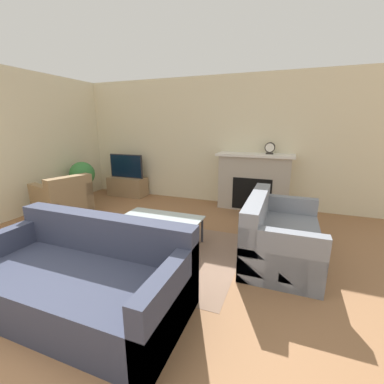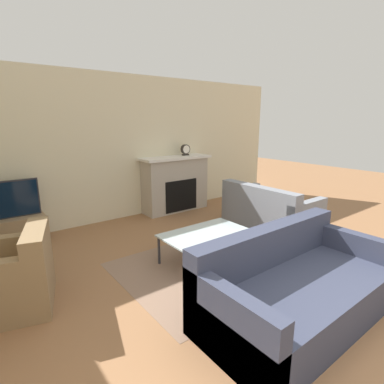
% 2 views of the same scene
% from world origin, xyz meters
% --- Properties ---
extents(wall_back, '(8.41, 0.06, 2.70)m').
position_xyz_m(wall_back, '(0.00, 4.87, 1.35)').
color(wall_back, beige).
rests_on(wall_back, ground_plane).
extents(area_rug, '(2.37, 1.85, 0.00)m').
position_xyz_m(area_rug, '(0.34, 2.25, 0.00)').
color(area_rug, '#896B56').
rests_on(area_rug, ground_plane).
extents(fireplace, '(1.51, 0.50, 1.15)m').
position_xyz_m(fireplace, '(1.36, 4.61, 0.60)').
color(fireplace, '#B2A899').
rests_on(fireplace, ground_plane).
extents(tv_stand, '(0.94, 0.43, 0.45)m').
position_xyz_m(tv_stand, '(-1.68, 4.54, 0.23)').
color(tv_stand, '#997A56').
rests_on(tv_stand, ground_plane).
extents(tv, '(0.88, 0.06, 0.56)m').
position_xyz_m(tv, '(-1.68, 4.54, 0.73)').
color(tv, '#232328').
rests_on(tv, tv_stand).
extents(couch_sectional, '(2.03, 1.00, 0.82)m').
position_xyz_m(couch_sectional, '(0.28, 0.98, 0.28)').
color(couch_sectional, '#33384C').
rests_on(couch_sectional, ground_plane).
extents(couch_loveseat, '(0.89, 1.52, 0.82)m').
position_xyz_m(couch_loveseat, '(1.96, 2.64, 0.29)').
color(couch_loveseat, gray).
rests_on(couch_loveseat, ground_plane).
extents(armchair_by_window, '(1.03, 1.00, 0.82)m').
position_xyz_m(armchair_by_window, '(-1.90, 2.80, 0.30)').
color(armchair_by_window, '#8C704C').
rests_on(armchair_by_window, ground_plane).
extents(coffee_table, '(1.17, 0.65, 0.41)m').
position_xyz_m(coffee_table, '(0.34, 2.43, 0.37)').
color(coffee_table, '#333338').
rests_on(coffee_table, ground_plane).
extents(mantel_clock, '(0.20, 0.07, 0.23)m').
position_xyz_m(mantel_clock, '(1.63, 4.61, 1.27)').
color(mantel_clock, '#28231E').
rests_on(mantel_clock, fireplace).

